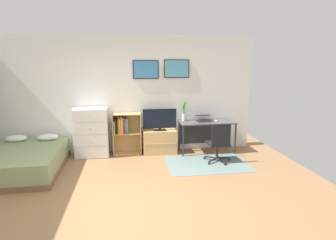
{
  "coord_description": "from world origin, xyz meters",
  "views": [
    {
      "loc": [
        0.07,
        -4.05,
        2.06
      ],
      "look_at": [
        0.89,
        1.5,
        0.92
      ],
      "focal_mm": 29.61,
      "sensor_mm": 36.0,
      "label": 1
    }
  ],
  "objects_px": {
    "office_chair": "(219,142)",
    "tv_stand": "(160,142)",
    "bed": "(22,161)",
    "television": "(160,120)",
    "dresser": "(92,132)",
    "laptop": "(204,118)",
    "desk": "(206,126)",
    "computer_mouse": "(216,121)",
    "bookshelf": "(125,130)",
    "bamboo_vase": "(184,112)"
  },
  "relations": [
    {
      "from": "office_chair",
      "to": "tv_stand",
      "type": "bearing_deg",
      "value": 143.03
    },
    {
      "from": "bed",
      "to": "tv_stand",
      "type": "xyz_separation_m",
      "value": [
        2.77,
        0.76,
        0.05
      ]
    },
    {
      "from": "tv_stand",
      "to": "television",
      "type": "relative_size",
      "value": 1.0
    },
    {
      "from": "dresser",
      "to": "laptop",
      "type": "distance_m",
      "value": 2.6
    },
    {
      "from": "desk",
      "to": "laptop",
      "type": "height_order",
      "value": "laptop"
    },
    {
      "from": "desk",
      "to": "computer_mouse",
      "type": "relative_size",
      "value": 12.37
    },
    {
      "from": "tv_stand",
      "to": "computer_mouse",
      "type": "height_order",
      "value": "computer_mouse"
    },
    {
      "from": "bookshelf",
      "to": "laptop",
      "type": "xyz_separation_m",
      "value": [
        1.86,
        -0.05,
        0.24
      ]
    },
    {
      "from": "office_chair",
      "to": "laptop",
      "type": "distance_m",
      "value": 0.91
    },
    {
      "from": "desk",
      "to": "bookshelf",
      "type": "bearing_deg",
      "value": 178.33
    },
    {
      "from": "tv_stand",
      "to": "desk",
      "type": "relative_size",
      "value": 0.6
    },
    {
      "from": "dresser",
      "to": "computer_mouse",
      "type": "xyz_separation_m",
      "value": [
        2.86,
        -0.09,
        0.2
      ]
    },
    {
      "from": "tv_stand",
      "to": "bamboo_vase",
      "type": "distance_m",
      "value": 0.9
    },
    {
      "from": "office_chair",
      "to": "bamboo_vase",
      "type": "bearing_deg",
      "value": 120.62
    },
    {
      "from": "television",
      "to": "desk",
      "type": "xyz_separation_m",
      "value": [
        1.11,
        0.02,
        -0.2
      ]
    },
    {
      "from": "tv_stand",
      "to": "office_chair",
      "type": "bearing_deg",
      "value": -36.09
    },
    {
      "from": "bed",
      "to": "laptop",
      "type": "relative_size",
      "value": 5.17
    },
    {
      "from": "bed",
      "to": "office_chair",
      "type": "distance_m",
      "value": 3.93
    },
    {
      "from": "bed",
      "to": "desk",
      "type": "relative_size",
      "value": 1.52
    },
    {
      "from": "television",
      "to": "bamboo_vase",
      "type": "height_order",
      "value": "bamboo_vase"
    },
    {
      "from": "dresser",
      "to": "office_chair",
      "type": "height_order",
      "value": "dresser"
    },
    {
      "from": "desk",
      "to": "computer_mouse",
      "type": "height_order",
      "value": "computer_mouse"
    },
    {
      "from": "bed",
      "to": "dresser",
      "type": "xyz_separation_m",
      "value": [
        1.23,
        0.75,
        0.33
      ]
    },
    {
      "from": "desk",
      "to": "computer_mouse",
      "type": "xyz_separation_m",
      "value": [
        0.21,
        -0.1,
        0.15
      ]
    },
    {
      "from": "television",
      "to": "office_chair",
      "type": "height_order",
      "value": "television"
    },
    {
      "from": "bookshelf",
      "to": "office_chair",
      "type": "xyz_separation_m",
      "value": [
        1.96,
        -0.89,
        -0.1
      ]
    },
    {
      "from": "computer_mouse",
      "to": "bamboo_vase",
      "type": "bearing_deg",
      "value": 165.08
    },
    {
      "from": "bed",
      "to": "bookshelf",
      "type": "xyz_separation_m",
      "value": [
        1.96,
        0.81,
        0.34
      ]
    },
    {
      "from": "tv_stand",
      "to": "computer_mouse",
      "type": "xyz_separation_m",
      "value": [
        1.32,
        -0.11,
        0.48
      ]
    },
    {
      "from": "dresser",
      "to": "bamboo_vase",
      "type": "distance_m",
      "value": 2.16
    },
    {
      "from": "bamboo_vase",
      "to": "dresser",
      "type": "bearing_deg",
      "value": -177.25
    },
    {
      "from": "bed",
      "to": "bookshelf",
      "type": "relative_size",
      "value": 2.06
    },
    {
      "from": "laptop",
      "to": "bed",
      "type": "bearing_deg",
      "value": -170.34
    },
    {
      "from": "dresser",
      "to": "office_chair",
      "type": "relative_size",
      "value": 1.29
    },
    {
      "from": "dresser",
      "to": "bookshelf",
      "type": "xyz_separation_m",
      "value": [
        0.73,
        0.07,
        0.01
      ]
    },
    {
      "from": "dresser",
      "to": "laptop",
      "type": "xyz_separation_m",
      "value": [
        2.59,
        0.01,
        0.25
      ]
    },
    {
      "from": "office_chair",
      "to": "laptop",
      "type": "relative_size",
      "value": 2.27
    },
    {
      "from": "dresser",
      "to": "tv_stand",
      "type": "relative_size",
      "value": 1.43
    },
    {
      "from": "bed",
      "to": "television",
      "type": "bearing_deg",
      "value": 13.67
    },
    {
      "from": "bed",
      "to": "bookshelf",
      "type": "height_order",
      "value": "bookshelf"
    },
    {
      "from": "tv_stand",
      "to": "office_chair",
      "type": "xyz_separation_m",
      "value": [
        1.15,
        -0.84,
        0.18
      ]
    },
    {
      "from": "bookshelf",
      "to": "laptop",
      "type": "relative_size",
      "value": 2.51
    },
    {
      "from": "bed",
      "to": "desk",
      "type": "xyz_separation_m",
      "value": [
        3.88,
        0.76,
        0.38
      ]
    },
    {
      "from": "tv_stand",
      "to": "desk",
      "type": "xyz_separation_m",
      "value": [
        1.11,
        -0.0,
        0.33
      ]
    },
    {
      "from": "bookshelf",
      "to": "tv_stand",
      "type": "xyz_separation_m",
      "value": [
        0.81,
        -0.05,
        -0.29
      ]
    },
    {
      "from": "computer_mouse",
      "to": "tv_stand",
      "type": "bearing_deg",
      "value": 175.3
    },
    {
      "from": "bookshelf",
      "to": "computer_mouse",
      "type": "bearing_deg",
      "value": -4.3
    },
    {
      "from": "bookshelf",
      "to": "computer_mouse",
      "type": "distance_m",
      "value": 2.14
    },
    {
      "from": "television",
      "to": "desk",
      "type": "relative_size",
      "value": 0.6
    },
    {
      "from": "bed",
      "to": "tv_stand",
      "type": "height_order",
      "value": "bed"
    }
  ]
}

